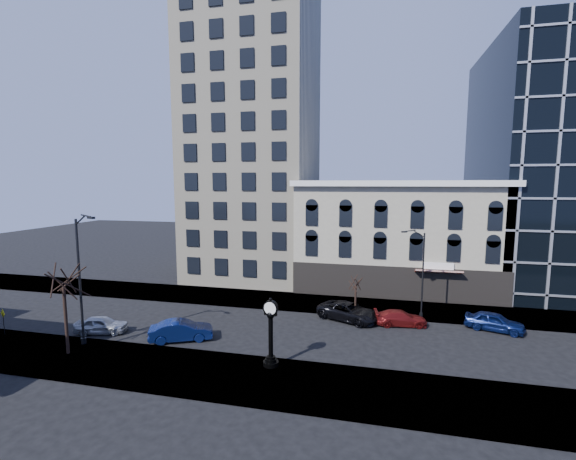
% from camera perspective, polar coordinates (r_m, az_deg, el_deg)
% --- Properties ---
extents(ground, '(160.00, 160.00, 0.00)m').
position_cam_1_polar(ground, '(33.62, -5.02, -14.40)').
color(ground, black).
rests_on(ground, ground).
extents(sidewalk_far, '(160.00, 6.00, 0.12)m').
position_cam_1_polar(sidewalk_far, '(40.84, -1.49, -10.37)').
color(sidewalk_far, gray).
rests_on(sidewalk_far, ground).
extents(sidewalk_near, '(160.00, 6.00, 0.12)m').
position_cam_1_polar(sidewalk_near, '(26.77, -10.68, -20.21)').
color(sidewalk_near, gray).
rests_on(sidewalk_near, ground).
extents(cream_tower, '(15.90, 15.40, 42.50)m').
position_cam_1_polar(cream_tower, '(51.64, -5.23, 14.84)').
color(cream_tower, beige).
rests_on(cream_tower, ground).
extents(victorian_row, '(22.60, 11.19, 12.50)m').
position_cam_1_polar(victorian_row, '(46.10, 15.64, -1.06)').
color(victorian_row, '#A8A08A').
rests_on(victorian_row, ground).
extents(street_clock, '(1.06, 1.06, 4.66)m').
position_cam_1_polar(street_clock, '(26.43, -2.57, -15.30)').
color(street_clock, black).
rests_on(street_clock, sidewalk_near).
extents(street_lamp_near, '(2.53, 1.04, 10.08)m').
position_cam_1_polar(street_lamp_near, '(31.66, -28.07, -2.05)').
color(street_lamp_near, black).
rests_on(street_lamp_near, sidewalk_near).
extents(street_lamp_far, '(2.03, 0.92, 8.15)m').
position_cam_1_polar(street_lamp_far, '(36.21, 18.64, -2.87)').
color(street_lamp_far, black).
rests_on(street_lamp_far, sidewalk_far).
extents(bare_tree_near, '(4.55, 4.55, 7.81)m').
position_cam_1_polar(bare_tree_near, '(31.27, -30.43, -5.46)').
color(bare_tree_near, black).
rests_on(bare_tree_near, sidewalk_near).
extents(bare_tree_far, '(2.30, 2.30, 3.94)m').
position_cam_1_polar(bare_tree_far, '(37.53, 10.03, -7.24)').
color(bare_tree_far, black).
rests_on(bare_tree_far, sidewalk_far).
extents(warning_sign, '(0.65, 0.30, 2.11)m').
position_cam_1_polar(warning_sign, '(38.87, -36.57, -10.36)').
color(warning_sign, black).
rests_on(warning_sign, sidewalk_near).
extents(car_near_a, '(4.38, 2.69, 1.39)m').
position_cam_1_polar(car_near_a, '(35.88, -25.92, -12.51)').
color(car_near_a, '#A5A8AD').
rests_on(car_near_a, ground).
extents(car_near_b, '(5.07, 3.55, 1.59)m').
position_cam_1_polar(car_near_b, '(32.14, -15.54, -14.15)').
color(car_near_b, '#0C194C').
rests_on(car_near_b, ground).
extents(car_far_a, '(6.21, 4.66, 1.57)m').
position_cam_1_polar(car_far_a, '(35.65, 8.95, -11.85)').
color(car_far_a, black).
rests_on(car_far_a, ground).
extents(car_far_b, '(4.67, 2.46, 1.29)m').
position_cam_1_polar(car_far_b, '(35.44, 16.33, -12.41)').
color(car_far_b, maroon).
rests_on(car_far_b, ground).
extents(car_far_c, '(4.87, 3.18, 1.54)m').
position_cam_1_polar(car_far_c, '(37.13, 28.26, -11.87)').
color(car_far_c, '#0C194C').
rests_on(car_far_c, ground).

